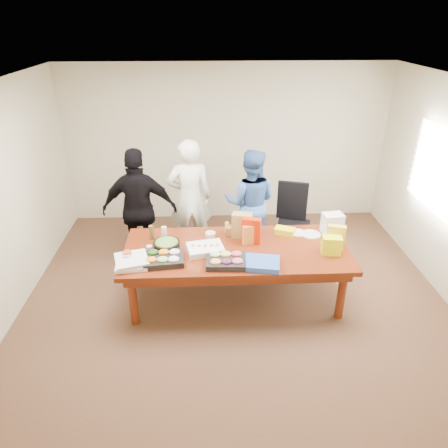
{
  "coord_description": "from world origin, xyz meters",
  "views": [
    {
      "loc": [
        -0.35,
        -4.41,
        3.36
      ],
      "look_at": [
        -0.15,
        0.1,
        1.05
      ],
      "focal_mm": 32.95,
      "sensor_mm": 36.0,
      "label": 1
    }
  ],
  "objects_px": {
    "conference_table": "(236,274)",
    "sheet_cake": "(205,249)",
    "office_chair": "(293,224)",
    "person_right": "(250,203)",
    "salad_bowl": "(167,246)",
    "person_center": "(190,198)"
  },
  "relations": [
    {
      "from": "office_chair",
      "to": "person_center",
      "type": "height_order",
      "value": "person_center"
    },
    {
      "from": "person_center",
      "to": "sheet_cake",
      "type": "xyz_separation_m",
      "value": [
        0.22,
        -1.3,
        -0.12
      ]
    },
    {
      "from": "salad_bowl",
      "to": "conference_table",
      "type": "bearing_deg",
      "value": -1.28
    },
    {
      "from": "conference_table",
      "to": "person_right",
      "type": "xyz_separation_m",
      "value": [
        0.3,
        1.21,
        0.45
      ]
    },
    {
      "from": "conference_table",
      "to": "person_right",
      "type": "distance_m",
      "value": 1.33
    },
    {
      "from": "office_chair",
      "to": "sheet_cake",
      "type": "xyz_separation_m",
      "value": [
        -1.32,
        -1.08,
        0.24
      ]
    },
    {
      "from": "office_chair",
      "to": "person_right",
      "type": "xyz_separation_m",
      "value": [
        -0.64,
        0.18,
        0.28
      ]
    },
    {
      "from": "person_right",
      "to": "salad_bowl",
      "type": "height_order",
      "value": "person_right"
    },
    {
      "from": "conference_table",
      "to": "sheet_cake",
      "type": "bearing_deg",
      "value": -172.14
    },
    {
      "from": "person_center",
      "to": "sheet_cake",
      "type": "relative_size",
      "value": 4.2
    },
    {
      "from": "sheet_cake",
      "to": "conference_table",
      "type": "bearing_deg",
      "value": -4.01
    },
    {
      "from": "person_right",
      "to": "salad_bowl",
      "type": "distance_m",
      "value": 1.66
    },
    {
      "from": "conference_table",
      "to": "salad_bowl",
      "type": "xyz_separation_m",
      "value": [
        -0.86,
        0.02,
        0.43
      ]
    },
    {
      "from": "sheet_cake",
      "to": "salad_bowl",
      "type": "xyz_separation_m",
      "value": [
        -0.48,
        0.07,
        0.02
      ]
    },
    {
      "from": "conference_table",
      "to": "salad_bowl",
      "type": "height_order",
      "value": "salad_bowl"
    },
    {
      "from": "conference_table",
      "to": "sheet_cake",
      "type": "height_order",
      "value": "sheet_cake"
    },
    {
      "from": "office_chair",
      "to": "person_right",
      "type": "bearing_deg",
      "value": -179.28
    },
    {
      "from": "conference_table",
      "to": "office_chair",
      "type": "xyz_separation_m",
      "value": [
        0.94,
        1.03,
        0.17
      ]
    },
    {
      "from": "sheet_cake",
      "to": "person_right",
      "type": "bearing_deg",
      "value": 49.73
    },
    {
      "from": "office_chair",
      "to": "salad_bowl",
      "type": "height_order",
      "value": "office_chair"
    },
    {
      "from": "conference_table",
      "to": "person_center",
      "type": "relative_size",
      "value": 1.55
    },
    {
      "from": "conference_table",
      "to": "office_chair",
      "type": "relative_size",
      "value": 2.58
    }
  ]
}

